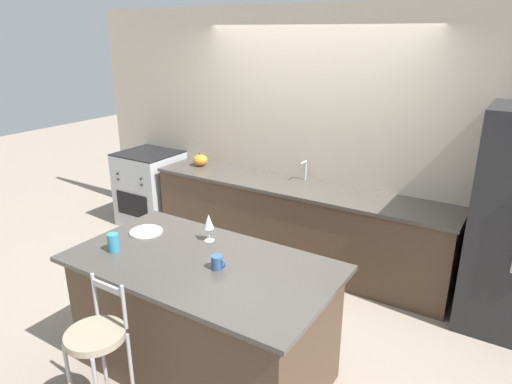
% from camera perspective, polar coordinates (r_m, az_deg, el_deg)
% --- Properties ---
extents(ground_plane, '(18.00, 18.00, 0.00)m').
position_cam_1_polar(ground_plane, '(4.92, 2.70, -10.23)').
color(ground_plane, gray).
extents(wall_back, '(6.00, 0.07, 2.70)m').
position_cam_1_polar(wall_back, '(5.00, 6.87, 6.81)').
color(wall_back, beige).
rests_on(wall_back, ground_plane).
extents(back_counter, '(3.36, 0.67, 0.90)m').
position_cam_1_polar(back_counter, '(5.01, 4.88, -3.96)').
color(back_counter, '#4C3828').
rests_on(back_counter, ground_plane).
extents(sink_faucet, '(0.02, 0.13, 0.22)m').
position_cam_1_polar(sink_faucet, '(4.98, 6.13, 2.99)').
color(sink_faucet, '#ADAFB5').
rests_on(sink_faucet, back_counter).
extents(kitchen_island, '(1.90, 1.05, 0.92)m').
position_cam_1_polar(kitchen_island, '(3.48, -6.58, -15.24)').
color(kitchen_island, '#4C3828').
rests_on(kitchen_island, ground_plane).
extents(oven_range, '(0.73, 0.70, 0.97)m').
position_cam_1_polar(oven_range, '(6.15, -13.00, 0.46)').
color(oven_range, '#ADAFB5').
rests_on(oven_range, ground_plane).
extents(bar_stool_near, '(0.36, 0.36, 1.04)m').
position_cam_1_polar(bar_stool_near, '(3.09, -19.08, -18.41)').
color(bar_stool_near, '#99999E').
rests_on(bar_stool_near, ground_plane).
extents(dinner_plate, '(0.26, 0.26, 0.02)m').
position_cam_1_polar(dinner_plate, '(3.75, -13.58, -4.80)').
color(dinner_plate, white).
rests_on(dinner_plate, kitchen_island).
extents(wine_glass, '(0.08, 0.08, 0.22)m').
position_cam_1_polar(wine_glass, '(3.47, -5.94, -3.77)').
color(wine_glass, white).
rests_on(wine_glass, kitchen_island).
extents(coffee_mug, '(0.11, 0.08, 0.10)m').
position_cam_1_polar(coffee_mug, '(3.11, -4.87, -8.76)').
color(coffee_mug, '#335689').
rests_on(coffee_mug, kitchen_island).
extents(tumbler_cup, '(0.08, 0.08, 0.14)m').
position_cam_1_polar(tumbler_cup, '(3.49, -17.41, -6.05)').
color(tumbler_cup, teal).
rests_on(tumbler_cup, kitchen_island).
extents(pumpkin_decoration, '(0.18, 0.18, 0.16)m').
position_cam_1_polar(pumpkin_decoration, '(5.55, -6.99, 3.99)').
color(pumpkin_decoration, orange).
rests_on(pumpkin_decoration, back_counter).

